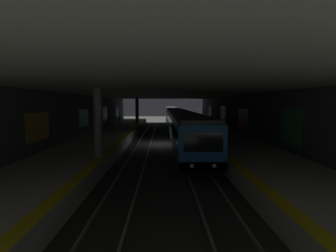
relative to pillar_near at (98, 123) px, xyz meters
name	(u,v)px	position (x,y,z in m)	size (l,w,h in m)	color
ground_plane	(164,144)	(11.66, -4.35, -3.33)	(120.00, 120.00, 0.00)	#2D302D
track_left	(183,143)	(11.66, -6.55, -3.25)	(60.00, 1.53, 0.16)	gray
track_right	(144,143)	(11.66, -2.15, -3.25)	(60.00, 1.53, 0.16)	gray
platform_left	(221,139)	(11.66, -10.90, -2.80)	(60.00, 5.30, 1.06)	beige
platform_right	(106,140)	(11.66, 2.20, -2.80)	(60.00, 5.30, 1.06)	beige
wall_left	(246,119)	(11.70, -13.80, -0.52)	(60.00, 0.56, 5.60)	#56565B
wall_right	(80,120)	(11.71, 5.10, -0.52)	(60.00, 0.56, 5.60)	#56565B
ceiling_slab	(164,93)	(11.66, -4.35, 2.47)	(60.00, 19.40, 0.40)	beige
pillar_near	(98,123)	(0.00, 0.00, 0.00)	(0.56, 0.56, 4.55)	gray
pillar_far	(137,111)	(25.10, 0.00, 0.00)	(0.56, 0.56, 4.55)	gray
metro_train	(176,119)	(25.98, -6.55, -1.30)	(56.85, 2.83, 3.49)	#19569E
bench_left_near	(254,136)	(6.75, -12.88, -1.75)	(1.70, 0.47, 0.86)	#262628
bench_left_mid	(225,125)	(17.87, -12.88, -1.75)	(1.70, 0.47, 0.86)	#262628
bench_left_far	(211,121)	(27.31, -12.88, -1.75)	(1.70, 0.47, 0.86)	#262628
bench_right_near	(103,125)	(18.94, 4.18, -1.75)	(1.70, 0.47, 0.86)	#262628
bench_right_mid	(112,122)	(25.37, 4.18, -1.75)	(1.70, 0.47, 0.86)	#262628
person_waiting_near	(229,124)	(15.63, -12.95, -1.44)	(0.60, 0.22, 1.55)	#3F3F3F
person_walking_mid	(120,120)	(25.51, 2.98, -1.42)	(0.60, 0.22, 1.58)	#393939
trash_bin	(249,138)	(6.01, -12.15, -1.85)	(0.44, 0.44, 0.85)	#595B5E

